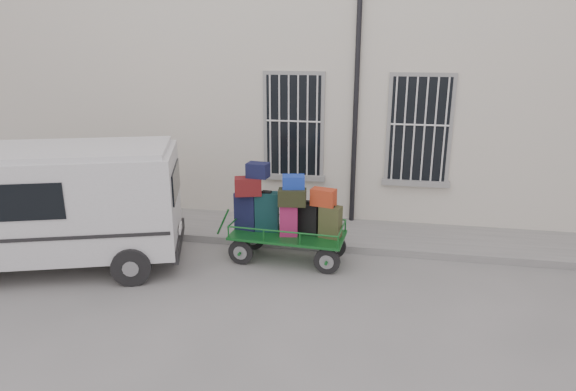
{
  "coord_description": "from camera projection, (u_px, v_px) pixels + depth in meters",
  "views": [
    {
      "loc": [
        1.54,
        -8.12,
        4.13
      ],
      "look_at": [
        -0.16,
        1.0,
        1.25
      ],
      "focal_mm": 32.0,
      "sensor_mm": 36.0,
      "label": 1
    }
  ],
  "objects": [
    {
      "name": "building",
      "position": [
        325.0,
        82.0,
        13.39
      ],
      "size": [
        24.0,
        5.15,
        6.0
      ],
      "color": "beige",
      "rests_on": "ground"
    },
    {
      "name": "luggage_cart",
      "position": [
        285.0,
        215.0,
        9.66
      ],
      "size": [
        2.55,
        1.11,
        1.89
      ],
      "rotation": [
        0.0,
        0.0,
        -0.07
      ],
      "color": "black",
      "rests_on": "ground"
    },
    {
      "name": "van",
      "position": [
        52.0,
        201.0,
        9.25
      ],
      "size": [
        4.84,
        3.18,
        2.27
      ],
      "rotation": [
        0.0,
        0.0,
        0.32
      ],
      "color": "silver",
      "rests_on": "ground"
    },
    {
      "name": "sidewalk",
      "position": [
        305.0,
        231.0,
        11.17
      ],
      "size": [
        24.0,
        1.7,
        0.15
      ],
      "primitive_type": "cube",
      "color": "slate",
      "rests_on": "ground"
    },
    {
      "name": "ground",
      "position": [
        286.0,
        280.0,
        9.12
      ],
      "size": [
        80.0,
        80.0,
        0.0
      ],
      "primitive_type": "plane",
      "color": "slate",
      "rests_on": "ground"
    }
  ]
}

